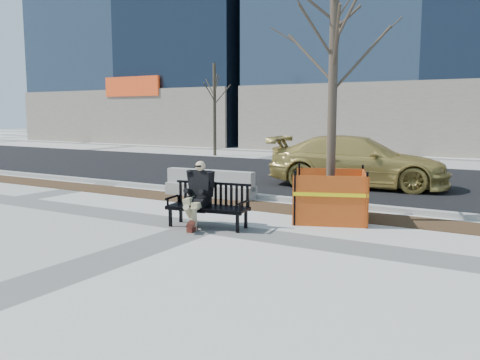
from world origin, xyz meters
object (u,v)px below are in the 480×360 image
object	(u,v)px
sedan	(357,187)
seated_man	(199,226)
jersey_barrier_left	(210,197)
bench	(208,227)
tree_fence	(330,220)

from	to	relation	value
sedan	seated_man	bearing A→B (deg)	162.52
sedan	jersey_barrier_left	size ratio (longest dim) A/B	2.08
bench	tree_fence	distance (m)	2.69
bench	tree_fence	size ratio (longest dim) A/B	0.30
tree_fence	sedan	xyz separation A→B (m)	(-1.04, 5.13, 0.00)
seated_man	jersey_barrier_left	xyz separation A→B (m)	(-1.83, 3.11, 0.00)
seated_man	jersey_barrier_left	distance (m)	3.61
jersey_barrier_left	bench	bearing A→B (deg)	-60.08
sedan	tree_fence	bearing A→B (deg)	-177.59
seated_man	tree_fence	xyz separation A→B (m)	(2.09, 1.93, 0.00)
jersey_barrier_left	tree_fence	bearing A→B (deg)	-20.21
seated_man	sedan	xyz separation A→B (m)	(1.05, 7.06, 0.00)
bench	sedan	world-z (taller)	sedan
jersey_barrier_left	seated_man	bearing A→B (deg)	-63.00
tree_fence	jersey_barrier_left	world-z (taller)	tree_fence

